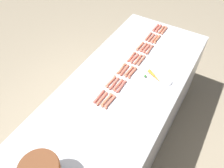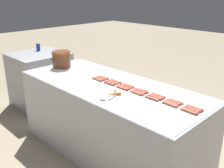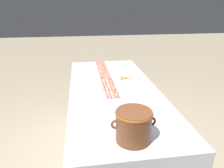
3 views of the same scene
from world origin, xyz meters
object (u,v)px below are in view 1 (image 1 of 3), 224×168
hot_dog_7 (162,30)px  hot_dog_21 (156,28)px  hot_dog_20 (102,99)px  hot_dog_27 (99,96)px  carrot (154,76)px  hot_dog_5 (121,86)px  hot_dog_9 (147,48)px  hot_dog_3 (141,60)px  hot_dog_13 (107,100)px  hot_dog_17 (134,58)px  hot_dog_10 (138,59)px  hot_dog_16 (144,47)px  hot_dog_18 (124,70)px  hot_dog_11 (129,71)px  hot_dog_15 (151,38)px  hot_dog_25 (122,69)px  hot_dog_19 (114,83)px  hot_dog_8 (154,39)px  hot_dog_23 (140,46)px  hot_dog_1 (157,39)px  hot_dog_6 (110,102)px  hot_dog_4 (132,72)px  hot_dog_26 (111,81)px  serving_spoon (165,80)px  hot_dog_14 (158,28)px  hot_dog_22 (148,36)px  hot_dog_0 (164,30)px  hot_dog_2 (150,50)px

hot_dog_7 → hot_dog_21: size_ratio=1.00×
hot_dog_20 → hot_dog_27: size_ratio=1.00×
carrot → hot_dog_5: bearing=52.6°
hot_dog_9 → hot_dog_27: (0.07, 0.79, 0.00)m
hot_dog_3 → hot_dog_7: 0.59m
hot_dog_13 → hot_dog_17: bearing=-85.9°
hot_dog_7 → hot_dog_17: (0.04, 0.59, 0.00)m
hot_dog_10 → hot_dog_16: same height
hot_dog_18 → hot_dog_3: bearing=-109.6°
hot_dog_11 → hot_dog_15: size_ratio=1.00×
hot_dog_21 → hot_dog_25: (0.00, 0.79, 0.00)m
hot_dog_19 → hot_dog_27: size_ratio=1.00×
hot_dog_8 → hot_dog_16: same height
hot_dog_17 → hot_dog_23: (0.04, -0.20, 0.00)m
hot_dog_1 → hot_dog_23: bearing=62.1°
hot_dog_16 → hot_dog_18: bearing=89.4°
hot_dog_6 → hot_dog_15: same height
hot_dog_4 → hot_dog_26: same height
hot_dog_1 → hot_dog_25: 0.61m
hot_dog_8 → hot_dog_10: 0.39m
hot_dog_20 → hot_dog_9: bearing=-92.6°
hot_dog_4 → serving_spoon: hot_dog_4 is taller
hot_dog_11 → hot_dog_23: 0.40m
hot_dog_5 → hot_dog_23: size_ratio=1.00×
hot_dog_11 → hot_dog_17: 0.19m
hot_dog_14 → hot_dog_16: 0.39m
hot_dog_17 → hot_dog_8: bearing=-95.8°
hot_dog_14 → hot_dog_17: 0.60m
hot_dog_4 → hot_dog_11: bearing=2.3°
hot_dog_23 → hot_dog_27: size_ratio=1.00×
hot_dog_6 → hot_dog_17: size_ratio=1.00×
hot_dog_20 → hot_dog_22: size_ratio=1.00×
hot_dog_0 → hot_dog_10: (0.04, 0.59, 0.00)m
hot_dog_16 → hot_dog_14: bearing=-89.8°
hot_dog_14 → hot_dog_3: bearing=96.9°
hot_dog_10 → hot_dog_15: bearing=-84.8°
hot_dog_6 → hot_dog_10: same height
hot_dog_3 → hot_dog_22: 0.41m
hot_dog_9 → hot_dog_27: bearing=84.9°
hot_dog_13 → hot_dog_17: (0.04, -0.58, 0.00)m
hot_dog_10 → serving_spoon: bearing=160.3°
hot_dog_2 → hot_dog_16: (0.07, -0.01, 0.00)m
hot_dog_0 → hot_dog_13: bearing=88.4°
hot_dog_2 → hot_dog_0: bearing=-90.0°
hot_dog_14 → hot_dog_10: bearing=93.5°
hot_dog_6 → hot_dog_10: 0.59m
hot_dog_13 → hot_dog_19: 0.19m
hot_dog_8 → hot_dog_15: same height
hot_dog_10 → hot_dog_21: same height
hot_dog_11 → hot_dog_17: bearing=-77.9°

